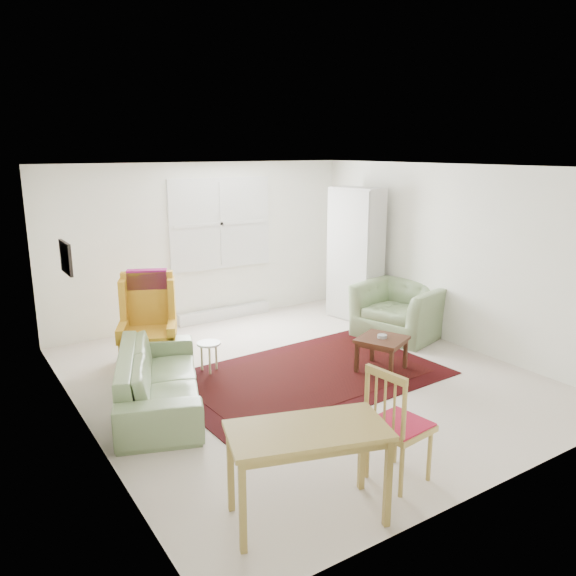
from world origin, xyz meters
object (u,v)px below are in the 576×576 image
armchair (400,306)px  cabinet (356,254)px  sofa (158,367)px  coffee_table (381,354)px  stool (209,357)px  desk (308,474)px  wingback_chair (147,321)px  desk_chair (400,423)px

armchair → cabinet: cabinet is taller
sofa → coffee_table: sofa is taller
armchair → coffee_table: 1.49m
stool → desk: desk is taller
armchair → wingback_chair: (-3.52, 0.86, 0.14)m
coffee_table → cabinet: 2.42m
armchair → desk_chair: bearing=-60.4°
wingback_chair → desk: (-0.05, -3.61, -0.23)m
armchair → desk_chair: size_ratio=1.16×
wingback_chair → desk: wingback_chair is taller
wingback_chair → desk_chair: wingback_chair is taller
coffee_table → desk: bearing=-142.3°
sofa → coffee_table: size_ratio=3.87×
armchair → stool: bearing=-111.0°
armchair → wingback_chair: wingback_chair is taller
wingback_chair → stool: (0.55, -0.62, -0.40)m
stool → desk_chair: (0.33, -2.98, 0.31)m
desk_chair → cabinet: bearing=-41.8°
coffee_table → desk: desk is taller
sofa → cabinet: 4.09m
sofa → stool: size_ratio=5.34×
coffee_table → wingback_chair: bearing=143.3°
stool → cabinet: cabinet is taller
sofa → armchair: bearing=-65.3°
armchair → wingback_chair: size_ratio=0.99×
desk → desk_chair: (0.93, 0.01, 0.14)m
wingback_chair → desk_chair: (0.88, -3.60, -0.09)m
coffee_table → cabinet: cabinet is taller
cabinet → desk_chair: bearing=-135.5°
desk → cabinet: bearing=46.9°
cabinet → desk_chair: cabinet is taller
coffee_table → cabinet: size_ratio=0.26×
sofa → armchair: armchair is taller
desk_chair → coffee_table: bearing=-45.6°
cabinet → sofa: bearing=-171.2°
wingback_chair → desk_chair: 3.70m
wingback_chair → stool: size_ratio=3.05×
armchair → desk: bearing=-68.8°
wingback_chair → stool: 0.92m
cabinet → desk: bearing=-143.9°
wingback_chair → coffee_table: (2.35, -1.76, -0.37)m
armchair → stool: (-2.97, 0.24, -0.26)m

